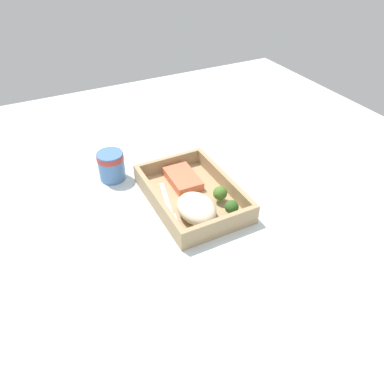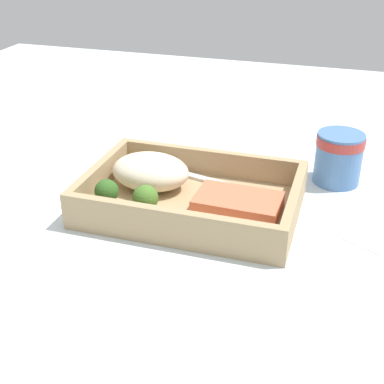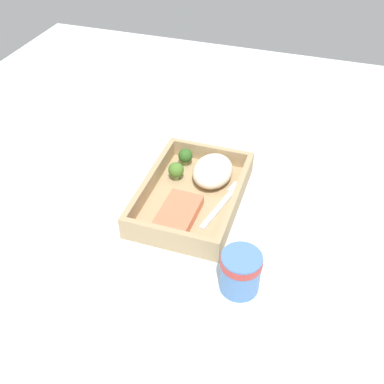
{
  "view_description": "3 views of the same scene",
  "coord_description": "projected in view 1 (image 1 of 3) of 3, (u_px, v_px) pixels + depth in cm",
  "views": [
    {
      "loc": [
        64.05,
        -32.76,
        58.53
      ],
      "look_at": [
        0.0,
        0.0,
        2.7
      ],
      "focal_mm": 35.0,
      "sensor_mm": 36.0,
      "label": 1
    },
    {
      "loc": [
        -18.96,
        60.58,
        36.75
      ],
      "look_at": [
        0.0,
        0.0,
        2.7
      ],
      "focal_mm": 50.0,
      "sensor_mm": 36.0,
      "label": 2
    },
    {
      "loc": [
        -66.06,
        -21.71,
        62.97
      ],
      "look_at": [
        0.0,
        0.0,
        2.7
      ],
      "focal_mm": 42.0,
      "sensor_mm": 36.0,
      "label": 3
    }
  ],
  "objects": [
    {
      "name": "ground_plane",
      "position": [
        192.0,
        204.0,
        0.93
      ],
      "size": [
        160.0,
        160.0,
        2.0
      ],
      "primitive_type": "cube",
      "color": "silver"
    },
    {
      "name": "takeout_tray",
      "position": [
        192.0,
        199.0,
        0.92
      ],
      "size": [
        28.51,
        19.53,
        1.2
      ],
      "primitive_type": "cube",
      "color": "tan",
      "rests_on": "ground_plane"
    },
    {
      "name": "tray_rim",
      "position": [
        192.0,
        191.0,
        0.91
      ],
      "size": [
        28.51,
        19.53,
        3.81
      ],
      "color": "tan",
      "rests_on": "takeout_tray"
    },
    {
      "name": "salmon_fillet",
      "position": [
        183.0,
        179.0,
        0.96
      ],
      "size": [
        11.31,
        7.16,
        2.22
      ],
      "primitive_type": "cube",
      "rotation": [
        0.0,
        0.0,
        -0.03
      ],
      "color": "#E56C4A",
      "rests_on": "takeout_tray"
    },
    {
      "name": "mashed_potatoes",
      "position": [
        196.0,
        208.0,
        0.85
      ],
      "size": [
        11.08,
        8.41,
        4.91
      ],
      "primitive_type": "ellipsoid",
      "color": "beige",
      "rests_on": "takeout_tray"
    },
    {
      "name": "broccoli_floret_1",
      "position": [
        232.0,
        207.0,
        0.85
      ],
      "size": [
        3.21,
        3.21,
        4.1
      ],
      "color": "#89A45E",
      "rests_on": "takeout_tray"
    },
    {
      "name": "broccoli_floret_2",
      "position": [
        220.0,
        194.0,
        0.89
      ],
      "size": [
        3.38,
        3.38,
        4.24
      ],
      "color": "#7F9659",
      "rests_on": "takeout_tray"
    },
    {
      "name": "fork",
      "position": [
        168.0,
        206.0,
        0.89
      ],
      "size": [
        15.75,
        5.28,
        0.44
      ],
      "color": "silver",
      "rests_on": "takeout_tray"
    },
    {
      "name": "paper_cup",
      "position": [
        111.0,
        165.0,
        0.98
      ],
      "size": [
        7.02,
        7.02,
        7.74
      ],
      "color": "#4B76AF",
      "rests_on": "ground_plane"
    },
    {
      "name": "receipt_slip",
      "position": [
        142.0,
        150.0,
        1.11
      ],
      "size": [
        15.04,
        16.85,
        0.24
      ],
      "primitive_type": "cube",
      "rotation": [
        0.0,
        0.0,
        -0.46
      ],
      "color": "white",
      "rests_on": "ground_plane"
    }
  ]
}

